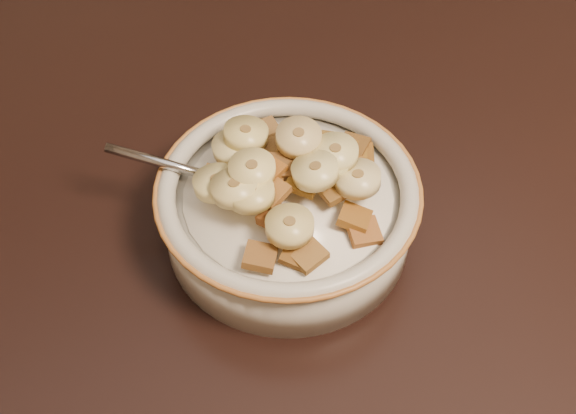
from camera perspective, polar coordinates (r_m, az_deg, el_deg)
name	(u,v)px	position (r m, az deg, el deg)	size (l,w,h in m)	color
table	(524,83)	(0.71, 18.15, 9.30)	(1.40, 0.90, 0.04)	black
cereal_bowl	(288,215)	(0.51, 0.00, -0.66)	(0.17, 0.17, 0.04)	#B4B3AE
milk	(288,196)	(0.49, 0.00, 0.87)	(0.14, 0.14, 0.00)	white
spoon	(248,186)	(0.49, -3.17, 1.66)	(0.03, 0.04, 0.01)	#A0A1A5
cereal_square_0	(274,149)	(0.50, -1.13, 4.60)	(0.02, 0.02, 0.01)	brown
cereal_square_1	(239,175)	(0.49, -3.92, 2.57)	(0.02, 0.02, 0.01)	olive
cereal_square_2	(216,179)	(0.50, -5.72, 2.18)	(0.02, 0.02, 0.01)	brown
cereal_square_3	(291,147)	(0.51, 0.24, 4.72)	(0.02, 0.02, 0.01)	olive
cereal_square_4	(352,154)	(0.51, 5.10, 4.19)	(0.02, 0.02, 0.01)	#855A15
cereal_square_5	(353,146)	(0.52, 5.17, 4.81)	(0.02, 0.02, 0.01)	brown
cereal_square_6	(337,167)	(0.50, 3.88, 3.18)	(0.02, 0.02, 0.01)	#99521F
cereal_square_7	(260,257)	(0.45, -2.22, -3.95)	(0.02, 0.02, 0.01)	brown
cereal_square_8	(344,159)	(0.50, 4.44, 3.77)	(0.02, 0.02, 0.01)	brown
cereal_square_9	(308,254)	(0.45, 1.56, -3.74)	(0.02, 0.02, 0.01)	olive
cereal_square_10	(334,188)	(0.48, 3.68, 1.49)	(0.02, 0.02, 0.01)	brown
cereal_square_11	(327,143)	(0.52, 3.08, 5.09)	(0.02, 0.02, 0.01)	brown
cereal_square_12	(277,218)	(0.46, -0.85, -0.86)	(0.02, 0.02, 0.01)	brown
cereal_square_13	(271,192)	(0.47, -1.37, 1.23)	(0.02, 0.02, 0.01)	#95552B
cereal_square_14	(265,130)	(0.53, -1.83, 6.10)	(0.02, 0.02, 0.01)	brown
cereal_square_15	(355,218)	(0.47, 5.29, -0.85)	(0.02, 0.02, 0.01)	brown
cereal_square_16	(240,156)	(0.51, -3.80, 4.07)	(0.02, 0.02, 0.01)	brown
cereal_square_17	(290,160)	(0.49, 0.15, 3.71)	(0.02, 0.02, 0.01)	#92581A
cereal_square_18	(360,157)	(0.51, 5.69, 3.96)	(0.02, 0.02, 0.01)	brown
cereal_square_19	(299,253)	(0.45, 0.85, -3.68)	(0.02, 0.02, 0.01)	brown
cereal_square_20	(345,171)	(0.50, 4.51, 2.86)	(0.02, 0.02, 0.01)	brown
cereal_square_21	(225,190)	(0.49, -4.97, 1.35)	(0.02, 0.02, 0.01)	brown
cereal_square_22	(323,165)	(0.49, 2.75, 3.35)	(0.02, 0.02, 0.01)	brown
cereal_square_23	(278,167)	(0.48, -0.77, 3.22)	(0.02, 0.02, 0.01)	brown
cereal_square_24	(263,184)	(0.48, -1.95, 1.79)	(0.02, 0.02, 0.01)	brown
cereal_square_25	(328,165)	(0.50, 3.20, 3.35)	(0.02, 0.02, 0.01)	brown
cereal_square_26	(267,171)	(0.48, -1.64, 2.89)	(0.02, 0.02, 0.01)	brown
cereal_square_27	(238,152)	(0.51, -3.99, 4.36)	(0.02, 0.02, 0.01)	olive
cereal_square_28	(326,162)	(0.50, 2.99, 3.57)	(0.02, 0.02, 0.01)	#924C1D
cereal_square_29	(364,232)	(0.47, 6.03, -1.96)	(0.02, 0.02, 0.01)	brown
cereal_square_30	(304,181)	(0.48, 1.30, 2.06)	(0.02, 0.02, 0.01)	brown
banana_slice_0	(290,226)	(0.45, 0.13, -1.51)	(0.03, 0.03, 0.01)	#D2B978
banana_slice_1	(251,193)	(0.46, -2.96, 1.09)	(0.03, 0.03, 0.01)	#D1B96C
banana_slice_2	(299,137)	(0.49, 0.84, 5.52)	(0.03, 0.03, 0.01)	#DCC077
banana_slice_3	(329,161)	(0.48, 3.28, 3.67)	(0.03, 0.03, 0.01)	#C9BC75
banana_slice_4	(217,183)	(0.48, -5.67, 1.91)	(0.03, 0.03, 0.01)	#F7E97A
banana_slice_5	(246,134)	(0.50, -3.35, 5.77)	(0.03, 0.03, 0.01)	#D8BB6F
banana_slice_6	(235,147)	(0.50, -4.25, 4.74)	(0.03, 0.03, 0.01)	#F4E491
banana_slice_7	(252,170)	(0.47, -2.86, 2.98)	(0.03, 0.03, 0.01)	#F5D286
banana_slice_8	(235,188)	(0.46, -4.24, 1.52)	(0.03, 0.03, 0.01)	#D9CE76
banana_slice_9	(315,171)	(0.47, 2.16, 2.87)	(0.03, 0.03, 0.01)	#D4C375
banana_slice_10	(357,179)	(0.48, 5.51, 2.24)	(0.03, 0.03, 0.01)	#FDE49C
banana_slice_11	(335,153)	(0.48, 3.74, 4.28)	(0.03, 0.03, 0.01)	#E0D087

